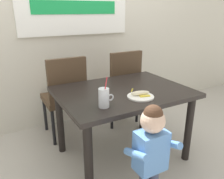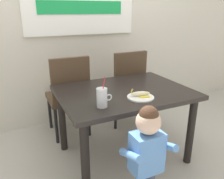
% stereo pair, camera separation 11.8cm
% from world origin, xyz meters
% --- Properties ---
extents(ground_plane, '(24.00, 24.00, 0.00)m').
position_xyz_m(ground_plane, '(0.00, 0.00, 0.00)').
color(ground_plane, '#B7B2A8').
extents(back_wall, '(6.40, 0.17, 2.90)m').
position_xyz_m(back_wall, '(-0.00, 1.09, 1.45)').
color(back_wall, beige).
rests_on(back_wall, ground).
extents(dining_table, '(1.21, 0.89, 0.71)m').
position_xyz_m(dining_table, '(0.00, 0.00, 0.61)').
color(dining_table, black).
rests_on(dining_table, ground).
extents(dining_chair_left, '(0.44, 0.45, 0.96)m').
position_xyz_m(dining_chair_left, '(-0.37, 0.63, 0.54)').
color(dining_chair_left, '#4C3826').
rests_on(dining_chair_left, ground).
extents(dining_chair_right, '(0.44, 0.44, 0.96)m').
position_xyz_m(dining_chair_right, '(0.36, 0.64, 0.54)').
color(dining_chair_right, '#4C3826').
rests_on(dining_chair_right, ground).
extents(toddler_standing, '(0.33, 0.24, 0.84)m').
position_xyz_m(toddler_standing, '(-0.17, -0.65, 0.53)').
color(toddler_standing, '#3F4760').
rests_on(toddler_standing, ground).
extents(milk_cup, '(0.13, 0.08, 0.25)m').
position_xyz_m(milk_cup, '(-0.33, -0.27, 0.78)').
color(milk_cup, silver).
rests_on(milk_cup, dining_table).
extents(snack_plate, '(0.23, 0.23, 0.01)m').
position_xyz_m(snack_plate, '(0.03, -0.23, 0.72)').
color(snack_plate, white).
rests_on(snack_plate, dining_table).
extents(peeled_banana, '(0.18, 0.13, 0.07)m').
position_xyz_m(peeled_banana, '(0.04, -0.22, 0.74)').
color(peeled_banana, '#F4EAC6').
rests_on(peeled_banana, snack_plate).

